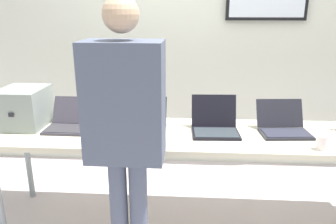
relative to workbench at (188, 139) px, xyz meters
The scene contains 11 objects.
ground 0.74m from the workbench, ahead, with size 8.00×8.00×0.04m, color #BEB3B6.
back_wall 1.28m from the workbench, 89.16° to the left, with size 8.00×0.11×2.60m.
workbench is the anchor object (origin of this frame).
equipment_box 1.34m from the workbench, behind, with size 0.34×0.40×0.31m.
laptop_station_0 0.93m from the workbench, behind, with size 0.38×0.35×0.22m.
laptop_station_1 0.37m from the workbench, behind, with size 0.34×0.32×0.23m.
laptop_station_2 0.24m from the workbench, 11.47° to the left, with size 0.36×0.35×0.26m.
laptop_station_3 0.74m from the workbench, ahead, with size 0.39×0.36×0.23m.
person 0.80m from the workbench, 119.87° to the right, with size 0.44×0.59×1.75m.
coffee_mug 0.94m from the workbench, 15.44° to the right, with size 0.07×0.07×0.10m.
paper_sheet 0.72m from the workbench, 166.40° to the right, with size 0.28×0.34×0.00m.
Camera 1 is at (-0.00, -2.37, 1.68)m, focal length 35.27 mm.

